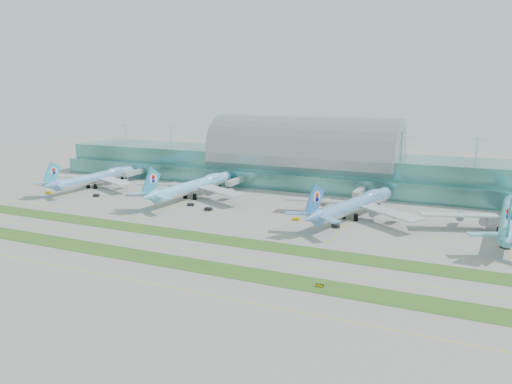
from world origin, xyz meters
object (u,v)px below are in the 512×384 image
at_px(airliner_c, 355,204).
at_px(airliner_d, 509,217).
at_px(airliner_b, 195,185).
at_px(airliner_a, 96,177).
at_px(taxiway_sign_east, 320,285).
at_px(terminal, 304,162).

bearing_deg(airliner_c, airliner_d, 16.55).
relative_size(airliner_b, airliner_d, 1.00).
relative_size(airliner_a, taxiway_sign_east, 29.67).
xyz_separation_m(airliner_c, airliner_d, (65.60, 1.70, 0.12)).
relative_size(airliner_a, airliner_b, 0.91).
bearing_deg(airliner_d, taxiway_sign_east, -118.62).
bearing_deg(taxiway_sign_east, airliner_b, 133.96).
distance_m(airliner_c, airliner_d, 65.62).
height_order(airliner_a, airliner_d, airliner_d).
bearing_deg(airliner_a, airliner_d, 1.41).
xyz_separation_m(terminal, airliner_b, (-42.82, -62.61, -7.27)).
distance_m(terminal, airliner_a, 129.93).
height_order(airliner_b, taxiway_sign_east, airliner_b).
distance_m(airliner_b, taxiway_sign_east, 139.58).
height_order(airliner_b, airliner_c, airliner_b).
relative_size(terminal, airliner_c, 4.28).
distance_m(airliner_a, airliner_b, 71.01).
bearing_deg(airliner_c, airliner_a, -167.62).
distance_m(airliner_b, airliner_c, 92.82).
bearing_deg(airliner_a, terminal, 31.54).
bearing_deg(airliner_c, terminal, 140.52).
xyz_separation_m(terminal, airliner_a, (-113.82, -62.17, -7.88)).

